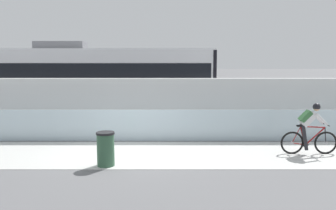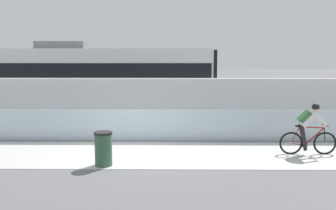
% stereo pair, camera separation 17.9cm
% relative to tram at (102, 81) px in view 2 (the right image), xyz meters
% --- Properties ---
extents(ground_plane, '(200.00, 200.00, 0.00)m').
position_rel_tram_xyz_m(ground_plane, '(2.09, -6.85, -1.89)').
color(ground_plane, slate).
extents(bike_path_deck, '(32.00, 3.20, 0.01)m').
position_rel_tram_xyz_m(bike_path_deck, '(2.09, -6.85, -1.89)').
color(bike_path_deck, silver).
rests_on(bike_path_deck, ground).
extents(glass_parapet, '(32.00, 0.05, 1.14)m').
position_rel_tram_xyz_m(glass_parapet, '(2.09, -5.00, -1.32)').
color(glass_parapet, silver).
rests_on(glass_parapet, ground).
extents(concrete_barrier_wall, '(32.00, 0.36, 2.18)m').
position_rel_tram_xyz_m(concrete_barrier_wall, '(2.09, -3.20, -0.80)').
color(concrete_barrier_wall, silver).
rests_on(concrete_barrier_wall, ground).
extents(tram_rail_near, '(32.00, 0.08, 0.01)m').
position_rel_tram_xyz_m(tram_rail_near, '(2.09, -0.72, -1.89)').
color(tram_rail_near, '#595654').
rests_on(tram_rail_near, ground).
extents(tram_rail_far, '(32.00, 0.08, 0.01)m').
position_rel_tram_xyz_m(tram_rail_far, '(2.09, 0.72, -1.89)').
color(tram_rail_far, '#595654').
rests_on(tram_rail_far, ground).
extents(tram, '(11.06, 2.54, 3.81)m').
position_rel_tram_xyz_m(tram, '(0.00, 0.00, 0.00)').
color(tram, silver).
rests_on(tram, ground).
extents(cyclist_on_bike, '(1.77, 0.58, 1.61)m').
position_rel_tram_xyz_m(cyclist_on_bike, '(7.69, -6.85, -1.09)').
color(cyclist_on_bike, black).
rests_on(cyclist_on_bike, ground).
extents(trash_bin, '(0.51, 0.51, 0.96)m').
position_rel_tram_xyz_m(trash_bin, '(1.58, -8.10, -1.41)').
color(trash_bin, '#33593F').
rests_on(trash_bin, ground).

